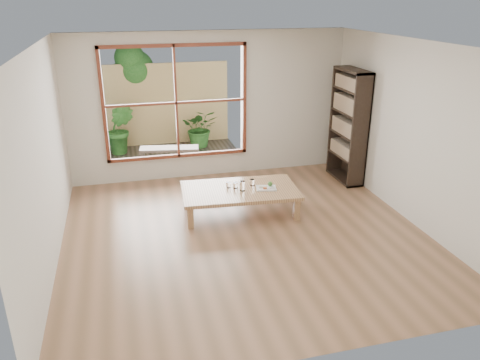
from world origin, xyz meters
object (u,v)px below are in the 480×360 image
at_px(food_tray, 267,187).
at_px(garden_bench, 169,150).
at_px(low_table, 240,192).
at_px(bookshelf, 348,126).

distance_m(food_tray, garden_bench, 2.73).
bearing_deg(low_table, garden_bench, 113.35).
distance_m(low_table, bookshelf, 2.47).
bearing_deg(garden_bench, bookshelf, -16.41).
relative_size(bookshelf, garden_bench, 1.70).
height_order(low_table, bookshelf, bookshelf).
xyz_separation_m(low_table, food_tray, (0.41, -0.08, 0.07)).
xyz_separation_m(food_tray, garden_bench, (-1.23, 2.44, -0.08)).
bearing_deg(food_tray, low_table, -179.78).
bearing_deg(bookshelf, low_table, -158.28).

